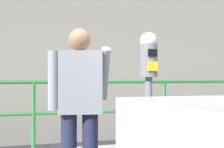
{
  "coord_description": "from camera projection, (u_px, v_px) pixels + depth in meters",
  "views": [
    {
      "loc": [
        -1.99,
        -3.16,
        1.28
      ],
      "look_at": [
        -0.74,
        0.32,
        1.31
      ],
      "focal_mm": 63.73,
      "sensor_mm": 36.0,
      "label": 1
    }
  ],
  "objects": [
    {
      "name": "pedestrian_at_meter",
      "position": [
        80.0,
        102.0,
        3.74
      ],
      "size": [
        0.64,
        0.41,
        1.59
      ],
      "rotation": [
        0.0,
        0.0,
        -0.21
      ],
      "color": "#1E233F",
      "rests_on": "sidewalk_curb"
    },
    {
      "name": "backdrop_wall",
      "position": [
        74.0,
        65.0,
        8.04
      ],
      "size": [
        32.0,
        0.5,
        3.05
      ],
      "primitive_type": "cube",
      "color": "gray",
      "rests_on": "ground"
    },
    {
      "name": "parking_meter",
      "position": [
        149.0,
        77.0,
        3.82
      ],
      "size": [
        0.17,
        0.18,
        1.56
      ],
      "rotation": [
        0.0,
        0.0,
        3.13
      ],
      "color": "slate",
      "rests_on": "sidewalk_curb"
    },
    {
      "name": "background_railing",
      "position": [
        103.0,
        99.0,
        6.3
      ],
      "size": [
        24.06,
        0.06,
        1.09
      ],
      "color": "#2D7A38",
      "rests_on": "sidewalk_curb"
    }
  ]
}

